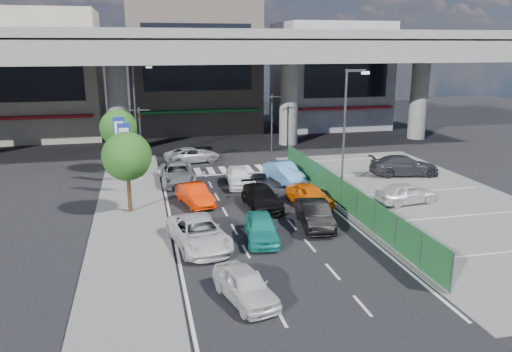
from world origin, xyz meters
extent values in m
plane|color=black|center=(0.00, 0.00, 0.00)|extent=(120.00, 120.00, 0.00)
cube|color=#5E5E5B|center=(11.00, 2.00, 0.03)|extent=(12.00, 28.00, 0.06)
cube|color=#5E5E5B|center=(-7.00, 4.00, 0.06)|extent=(4.00, 30.00, 0.12)
cylinder|color=slate|center=(-8.00, 22.00, 4.00)|extent=(1.80, 1.80, 8.00)
cylinder|color=slate|center=(8.00, 22.00, 4.00)|extent=(1.80, 1.80, 8.00)
cylinder|color=slate|center=(22.00, 22.00, 4.00)|extent=(1.80, 1.80, 8.00)
cube|color=slate|center=(0.00, 22.00, 9.00)|extent=(64.00, 14.00, 2.00)
cube|color=slate|center=(0.00, 15.20, 10.30)|extent=(64.00, 0.40, 0.90)
cube|color=slate|center=(0.00, 28.80, 10.30)|extent=(64.00, 0.40, 0.90)
cube|color=gray|center=(-16.00, 32.00, 6.50)|extent=(12.00, 10.00, 13.00)
cube|color=maroon|center=(-16.00, 26.90, 2.80)|extent=(10.80, 1.60, 0.25)
cube|color=black|center=(-16.00, 26.98, 7.15)|extent=(9.60, 0.10, 5.85)
cube|color=gray|center=(0.00, 33.00, 7.50)|extent=(14.00, 10.00, 15.00)
cube|color=#156C2C|center=(0.00, 27.90, 2.80)|extent=(12.60, 1.60, 0.25)
cube|color=black|center=(0.00, 27.98, 8.25)|extent=(11.20, 0.10, 6.75)
cube|color=gray|center=(16.00, 32.00, 6.00)|extent=(12.00, 10.00, 12.00)
cube|color=maroon|center=(16.00, 26.90, 2.80)|extent=(10.80, 1.60, 0.25)
cube|color=black|center=(16.00, 26.98, 6.60)|extent=(9.60, 0.10, 5.40)
cylinder|color=#595B60|center=(-6.20, 12.00, 2.60)|extent=(0.14, 0.14, 5.20)
cube|color=#595B60|center=(-6.20, 12.00, 5.00)|extent=(1.60, 0.08, 0.08)
imported|color=black|center=(-6.20, 12.00, 4.70)|extent=(0.26, 1.24, 0.50)
cylinder|color=#595B60|center=(5.50, 19.00, 2.60)|extent=(0.14, 0.14, 5.20)
cube|color=#595B60|center=(5.50, 19.00, 5.00)|extent=(1.60, 0.08, 0.08)
imported|color=black|center=(5.50, 19.00, 4.70)|extent=(0.26, 1.24, 0.50)
cylinder|color=#595B60|center=(7.00, 6.00, 4.00)|extent=(0.16, 0.16, 8.00)
cube|color=#595B60|center=(7.60, 6.00, 7.90)|extent=(1.40, 0.15, 0.15)
cube|color=silver|center=(8.30, 6.00, 7.75)|extent=(0.50, 0.22, 0.18)
cylinder|color=#595B60|center=(-6.50, 18.00, 4.00)|extent=(0.16, 0.16, 8.00)
cube|color=#595B60|center=(-5.90, 18.00, 7.90)|extent=(1.40, 0.15, 0.15)
cube|color=silver|center=(-5.20, 18.00, 7.75)|extent=(0.50, 0.22, 0.18)
cylinder|color=#595B60|center=(-7.20, 8.00, 1.10)|extent=(0.10, 0.10, 2.20)
cube|color=navy|center=(-7.20, 8.00, 3.20)|extent=(0.80, 0.12, 3.00)
cube|color=white|center=(-7.20, 7.93, 3.20)|extent=(0.60, 0.02, 2.40)
cylinder|color=#595B60|center=(-7.60, 11.00, 1.10)|extent=(0.10, 0.10, 2.20)
cube|color=navy|center=(-7.60, 11.00, 3.20)|extent=(0.80, 0.12, 3.00)
cube|color=white|center=(-7.60, 10.93, 3.20)|extent=(0.60, 0.02, 2.40)
cylinder|color=#382314|center=(-7.00, 4.00, 1.20)|extent=(0.24, 0.24, 2.40)
sphere|color=#1F4A15|center=(-7.00, 4.00, 3.40)|extent=(2.80, 2.80, 2.80)
cylinder|color=#382314|center=(-7.80, 14.50, 1.20)|extent=(0.24, 0.24, 2.40)
sphere|color=#1F4A15|center=(-7.80, 14.50, 3.40)|extent=(2.80, 2.80, 2.80)
imported|color=silver|center=(-2.60, -7.56, 0.63)|extent=(2.35, 3.94, 1.26)
imported|color=white|center=(-3.69, -1.89, 0.69)|extent=(3.08, 5.28, 1.38)
imported|color=teal|center=(-0.56, -1.80, 0.66)|extent=(2.02, 4.01, 1.31)
imported|color=black|center=(2.70, -0.56, 0.69)|extent=(1.99, 4.34, 1.38)
imported|color=#F32B03|center=(-3.15, 4.82, 0.63)|extent=(2.23, 4.04, 1.26)
imported|color=black|center=(0.71, 3.24, 0.64)|extent=(1.96, 4.49, 1.29)
imported|color=orange|center=(3.67, 3.09, 0.64)|extent=(2.42, 4.01, 1.28)
imported|color=#989A9F|center=(-3.79, 9.91, 0.69)|extent=(2.32, 4.98, 1.38)
imported|color=white|center=(0.30, 8.17, 0.69)|extent=(1.97, 4.17, 1.38)
imported|color=#5497D8|center=(3.67, 8.71, 0.69)|extent=(2.20, 4.36, 1.37)
imported|color=#B0B2B7|center=(-2.07, 16.19, 0.63)|extent=(4.95, 3.20, 1.27)
imported|color=silver|center=(9.46, 1.86, 0.71)|extent=(3.99, 1.97, 1.31)
imported|color=#2D2E33|center=(12.85, 8.13, 0.79)|extent=(5.35, 2.95, 1.47)
cone|color=red|center=(6.28, 3.07, 0.41)|extent=(0.39, 0.39, 0.70)
camera|label=1|loc=(-6.15, -24.53, 9.51)|focal=35.00mm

